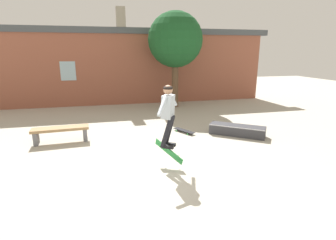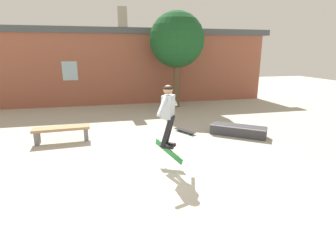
# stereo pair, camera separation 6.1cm
# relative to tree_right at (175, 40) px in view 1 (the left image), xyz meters

# --- Properties ---
(ground_plane) EXTENTS (40.00, 40.00, 0.00)m
(ground_plane) POSITION_rel_tree_right_xyz_m (-2.46, -7.09, -3.15)
(ground_plane) COLOR #B2AD9E
(building_backdrop) EXTENTS (16.06, 0.52, 4.72)m
(building_backdrop) POSITION_rel_tree_right_xyz_m (-2.46, 1.38, -1.19)
(building_backdrop) COLOR #93513D
(building_backdrop) RESTS_ON ground_plane
(tree_right) EXTENTS (2.56, 2.56, 4.46)m
(tree_right) POSITION_rel_tree_right_xyz_m (0.00, 0.00, 0.00)
(tree_right) COLOR brown
(tree_right) RESTS_ON ground_plane
(park_bench) EXTENTS (1.64, 0.54, 0.46)m
(park_bench) POSITION_rel_tree_right_xyz_m (-4.69, -4.26, -2.82)
(park_bench) COLOR #99754C
(park_bench) RESTS_ON ground_plane
(skate_ledge) EXTENTS (1.70, 1.47, 0.34)m
(skate_ledge) POSITION_rel_tree_right_xyz_m (0.78, -4.89, -2.98)
(skate_ledge) COLOR #38383D
(skate_ledge) RESTS_ON ground_plane
(skater) EXTENTS (0.74, 1.12, 1.46)m
(skater) POSITION_rel_tree_right_xyz_m (-1.96, -6.66, -1.79)
(skater) COLOR #9EA8B2
(skateboard_flipping) EXTENTS (0.52, 0.68, 0.53)m
(skateboard_flipping) POSITION_rel_tree_right_xyz_m (-1.95, -6.67, -2.78)
(skateboard_flipping) COLOR #237F38
(skateboard_resting) EXTENTS (0.57, 0.83, 0.08)m
(skateboard_resting) POSITION_rel_tree_right_xyz_m (-0.82, -4.22, -3.08)
(skateboard_resting) COLOR black
(skateboard_resting) RESTS_ON ground_plane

